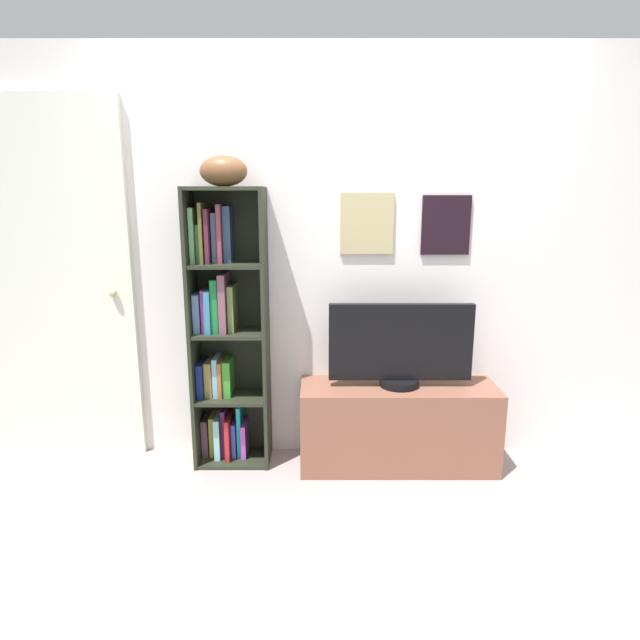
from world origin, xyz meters
name	(u,v)px	position (x,y,z in m)	size (l,w,h in m)	color
ground	(340,574)	(0.00, 0.00, -0.02)	(5.20, 5.20, 0.04)	gray
back_wall	(335,260)	(0.00, 1.13, 1.17)	(4.80, 0.08, 2.33)	silver
bookshelf	(223,334)	(-0.63, 0.99, 0.76)	(0.43, 0.27, 1.58)	#24291D
football	(223,171)	(-0.59, 0.97, 1.66)	(0.26, 0.16, 0.16)	brown
tv_stand	(397,426)	(0.36, 0.91, 0.24)	(1.11, 0.37, 0.48)	brown
television	(400,346)	(0.36, 0.91, 0.72)	(0.80, 0.22, 0.47)	black
door	(57,285)	(-1.59, 1.08, 1.03)	(0.87, 0.09, 2.07)	silver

